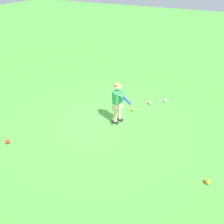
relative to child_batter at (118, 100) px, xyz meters
The scene contains 7 objects.
ground_plane 0.85m from the child_batter, 31.80° to the left, with size 40.00×40.00×0.00m, color #479338.
child_batter is the anchor object (origin of this frame).
play_ball_by_bucket 2.72m from the child_batter, 46.35° to the left, with size 0.10×0.10×0.10m, color red.
play_ball_far_left 1.45m from the child_batter, 108.42° to the right, with size 0.09×0.09×0.09m, color pink.
play_ball_far_right 2.65m from the child_batter, 156.02° to the left, with size 0.10×0.10×0.10m, color orange.
play_ball_center_lawn 0.92m from the child_batter, 101.02° to the right, with size 0.10×0.10×0.10m, color yellow.
play_ball_behind_batter 1.84m from the child_batter, 117.08° to the right, with size 0.10×0.10×0.10m, color white.
Camera 1 is at (-2.61, 4.20, 3.41)m, focal length 37.45 mm.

